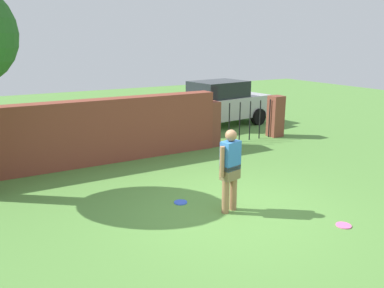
{
  "coord_description": "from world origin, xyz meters",
  "views": [
    {
      "loc": [
        -3.99,
        -5.58,
        3.19
      ],
      "look_at": [
        -0.01,
        1.51,
        1.0
      ],
      "focal_mm": 35.88,
      "sensor_mm": 36.0,
      "label": 1
    }
  ],
  "objects_px": {
    "car": "(218,104)",
    "frisbee_blue": "(181,202)",
    "frisbee_pink": "(344,225)",
    "person": "(230,167)"
  },
  "relations": [
    {
      "from": "car",
      "to": "frisbee_blue",
      "type": "relative_size",
      "value": 16.25
    },
    {
      "from": "car",
      "to": "person",
      "type": "bearing_deg",
      "value": -128.98
    },
    {
      "from": "frisbee_blue",
      "to": "frisbee_pink",
      "type": "height_order",
      "value": "same"
    },
    {
      "from": "car",
      "to": "frisbee_pink",
      "type": "bearing_deg",
      "value": -115.48
    },
    {
      "from": "frisbee_blue",
      "to": "frisbee_pink",
      "type": "relative_size",
      "value": 1.0
    },
    {
      "from": "person",
      "to": "frisbee_pink",
      "type": "bearing_deg",
      "value": 120.22
    },
    {
      "from": "car",
      "to": "frisbee_blue",
      "type": "height_order",
      "value": "car"
    },
    {
      "from": "car",
      "to": "frisbee_blue",
      "type": "distance_m",
      "value": 7.58
    },
    {
      "from": "person",
      "to": "frisbee_blue",
      "type": "distance_m",
      "value": 1.36
    },
    {
      "from": "person",
      "to": "car",
      "type": "distance_m",
      "value": 7.83
    }
  ]
}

